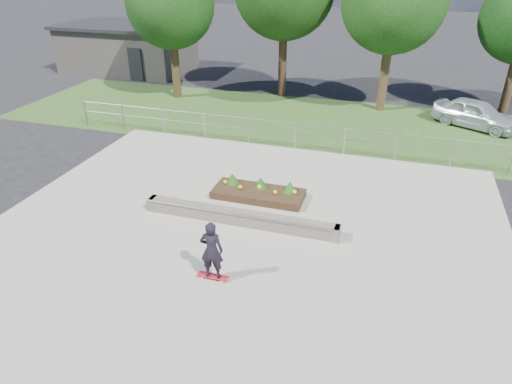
% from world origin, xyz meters
% --- Properties ---
extents(ground, '(120.00, 120.00, 0.00)m').
position_xyz_m(ground, '(0.00, 0.00, 0.00)').
color(ground, black).
rests_on(ground, ground).
extents(grass_verge, '(30.00, 8.00, 0.02)m').
position_xyz_m(grass_verge, '(0.00, 11.00, 0.01)').
color(grass_verge, '#2A451B').
rests_on(grass_verge, ground).
extents(concrete_slab, '(15.00, 15.00, 0.06)m').
position_xyz_m(concrete_slab, '(0.00, 0.00, 0.03)').
color(concrete_slab, gray).
rests_on(concrete_slab, ground).
extents(fence, '(20.06, 0.06, 1.20)m').
position_xyz_m(fence, '(0.00, 7.50, 0.77)').
color(fence, '#96989E').
rests_on(fence, ground).
extents(building, '(8.40, 5.40, 3.00)m').
position_xyz_m(building, '(-14.00, 18.00, 1.51)').
color(building, '#33302D').
rests_on(building, ground).
extents(tree_far_left, '(4.55, 4.55, 7.15)m').
position_xyz_m(tree_far_left, '(-8.00, 13.00, 4.85)').
color(tree_far_left, '#2F2113').
rests_on(tree_far_left, ground).
extents(tree_mid_right, '(4.90, 4.90, 7.70)m').
position_xyz_m(tree_mid_right, '(3.00, 14.00, 5.23)').
color(tree_mid_right, '#382716').
rests_on(tree_mid_right, ground).
extents(grind_ledge, '(6.00, 0.44, 0.43)m').
position_xyz_m(grind_ledge, '(-0.26, 1.31, 0.26)').
color(grind_ledge, brown).
rests_on(grind_ledge, concrete_slab).
extents(planter_bed, '(3.00, 1.20, 0.61)m').
position_xyz_m(planter_bed, '(-0.20, 3.09, 0.24)').
color(planter_bed, black).
rests_on(planter_bed, concrete_slab).
extents(skateboarder, '(0.80, 0.45, 1.64)m').
position_xyz_m(skateboarder, '(-0.03, -1.35, 0.91)').
color(skateboarder, silver).
rests_on(skateboarder, concrete_slab).
extents(parked_car, '(4.08, 3.15, 1.30)m').
position_xyz_m(parked_car, '(7.33, 12.64, 0.65)').
color(parked_car, silver).
rests_on(parked_car, ground).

